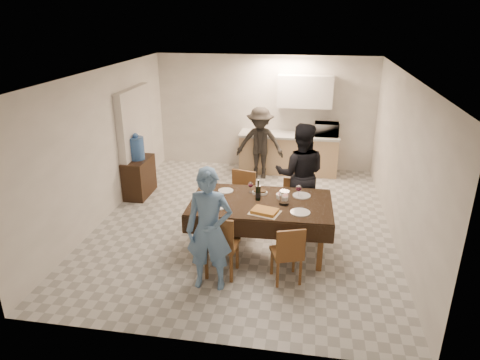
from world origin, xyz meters
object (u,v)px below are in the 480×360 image
object	(u,v)px
console	(139,177)
savoury_tart	(265,211)
water_jug	(137,148)
person_far	(300,174)
dining_table	(261,204)
microwave	(327,129)
water_pitcher	(284,198)
person_kitchen	(260,143)
wine_bottle	(258,190)
person_near	(209,230)

from	to	relation	value
console	savoury_tart	distance (m)	3.51
water_jug	person_far	bearing A→B (deg)	-11.95
dining_table	person_far	size ratio (longest dim) A/B	1.19
microwave	water_jug	bearing A→B (deg)	26.14
person_far	microwave	bearing A→B (deg)	-101.91
savoury_tart	water_jug	bearing A→B (deg)	142.64
console	water_pitcher	distance (m)	3.54
person_far	person_kitchen	size ratio (longest dim) A/B	1.13
water_jug	savoury_tart	bearing A→B (deg)	-37.36
dining_table	console	world-z (taller)	dining_table
water_jug	microwave	distance (m)	4.12
console	microwave	size ratio (longest dim) A/B	1.57
console	water_jug	bearing A→B (deg)	0.00
savoury_tart	wine_bottle	bearing A→B (deg)	109.23
water_pitcher	microwave	world-z (taller)	microwave
wine_bottle	savoury_tart	distance (m)	0.48
microwave	person_near	world-z (taller)	person_near
water_pitcher	person_far	distance (m)	1.12
savoury_tart	person_near	xyz separation A→B (m)	(-0.65, -0.67, -0.00)
water_jug	person_near	xyz separation A→B (m)	(2.11, -2.78, -0.14)
wine_bottle	person_kitchen	size ratio (longest dim) A/B	0.20
microwave	person_near	size ratio (longest dim) A/B	0.31
dining_table	person_kitchen	bearing A→B (deg)	95.94
savoury_tart	person_near	distance (m)	0.93
water_pitcher	person_near	bearing A→B (deg)	-131.99
wine_bottle	person_near	distance (m)	1.22
water_pitcher	person_kitchen	bearing A→B (deg)	103.24
wine_bottle	microwave	distance (m)	3.66
water_pitcher	savoury_tart	bearing A→B (deg)	-127.15
console	savoury_tart	xyz separation A→B (m)	(2.76, -2.11, 0.47)
savoury_tart	microwave	size ratio (longest dim) A/B	0.79
dining_table	person_near	world-z (taller)	person_near
wine_bottle	water_pitcher	size ratio (longest dim) A/B	1.48
microwave	person_kitchen	xyz separation A→B (m)	(-1.43, -0.45, -0.26)
wine_bottle	savoury_tart	bearing A→B (deg)	-70.77
console	person_near	distance (m)	3.52
dining_table	savoury_tart	bearing A→B (deg)	-76.51
wine_bottle	person_near	world-z (taller)	person_near
water_pitcher	savoury_tart	size ratio (longest dim) A/B	0.53
console	wine_bottle	xyz separation A→B (m)	(2.61, -1.68, 0.60)
water_jug	water_pitcher	distance (m)	3.50
microwave	person_far	bearing A→B (deg)	78.97
wine_bottle	water_pitcher	bearing A→B (deg)	-14.04
water_pitcher	person_near	xyz separation A→B (m)	(-0.90, -1.00, -0.09)
savoury_tart	person_near	size ratio (longest dim) A/B	0.24
console	person_far	bearing A→B (deg)	-11.95
water_jug	wine_bottle	world-z (taller)	water_jug
console	microwave	distance (m)	4.18
dining_table	savoury_tart	size ratio (longest dim) A/B	5.16
water_jug	wine_bottle	bearing A→B (deg)	-32.73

